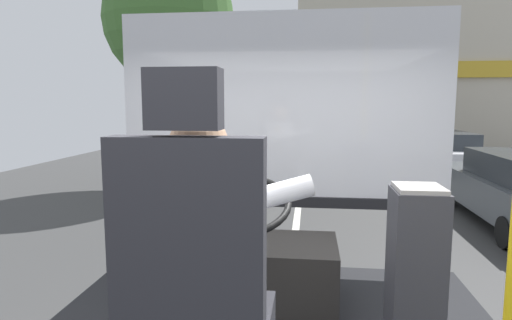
{
  "coord_description": "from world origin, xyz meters",
  "views": [
    {
      "loc": [
        0.21,
        -1.72,
        2.08
      ],
      "look_at": [
        -0.15,
        1.17,
        1.69
      ],
      "focal_mm": 30.72,
      "sensor_mm": 36.0,
      "label": 1
    }
  ],
  "objects_px": {
    "parked_car_white": "(436,151)",
    "fare_box": "(415,280)",
    "driver_seat": "(197,304)",
    "steering_console": "(249,269)",
    "bus_driver": "(204,242)"
  },
  "relations": [
    {
      "from": "driver_seat",
      "to": "bus_driver",
      "type": "distance_m",
      "value": 0.21
    },
    {
      "from": "driver_seat",
      "to": "fare_box",
      "type": "bearing_deg",
      "value": 37.6
    },
    {
      "from": "parked_car_white",
      "to": "bus_driver",
      "type": "bearing_deg",
      "value": -108.93
    },
    {
      "from": "bus_driver",
      "to": "parked_car_white",
      "type": "relative_size",
      "value": 0.18
    },
    {
      "from": "fare_box",
      "to": "parked_car_white",
      "type": "distance_m",
      "value": 11.87
    },
    {
      "from": "steering_console",
      "to": "bus_driver",
      "type": "bearing_deg",
      "value": -90.0
    },
    {
      "from": "driver_seat",
      "to": "bus_driver",
      "type": "bearing_deg",
      "value": 90.0
    },
    {
      "from": "steering_console",
      "to": "fare_box",
      "type": "xyz_separation_m",
      "value": [
        0.87,
        -0.6,
        0.22
      ]
    },
    {
      "from": "driver_seat",
      "to": "steering_console",
      "type": "bearing_deg",
      "value": 90.0
    },
    {
      "from": "bus_driver",
      "to": "fare_box",
      "type": "height_order",
      "value": "bus_driver"
    },
    {
      "from": "bus_driver",
      "to": "parked_car_white",
      "type": "bearing_deg",
      "value": 71.07
    },
    {
      "from": "bus_driver",
      "to": "steering_console",
      "type": "xyz_separation_m",
      "value": [
        0.0,
        1.16,
        -0.55
      ]
    },
    {
      "from": "parked_car_white",
      "to": "fare_box",
      "type": "bearing_deg",
      "value": -105.85
    },
    {
      "from": "fare_box",
      "to": "parked_car_white",
      "type": "relative_size",
      "value": 0.2
    },
    {
      "from": "driver_seat",
      "to": "fare_box",
      "type": "height_order",
      "value": "driver_seat"
    }
  ]
}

